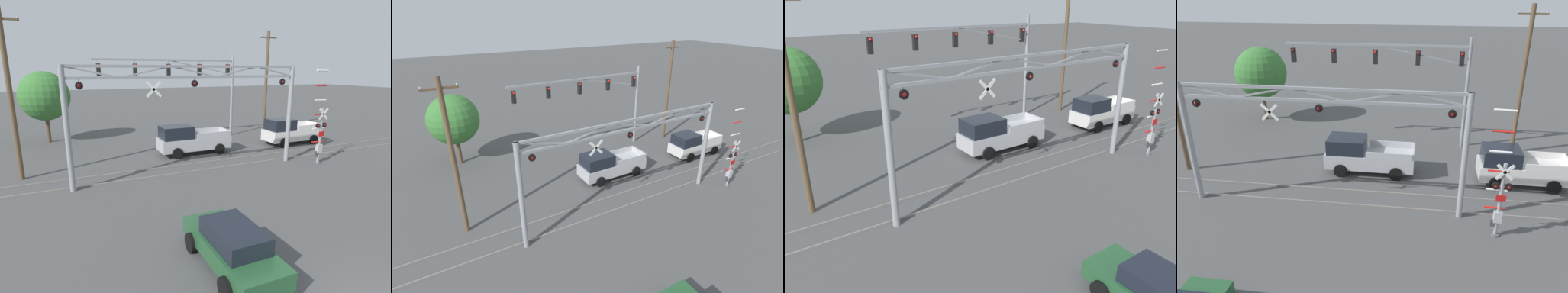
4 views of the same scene
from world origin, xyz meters
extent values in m
cube|color=gray|center=(0.00, 12.82, 0.05)|extent=(80.00, 0.08, 0.10)
cube|color=gray|center=(0.00, 14.25, 0.05)|extent=(80.00, 0.08, 0.10)
cylinder|color=gray|center=(-6.88, 12.53, 3.19)|extent=(0.29, 0.29, 6.38)
cylinder|color=gray|center=(6.88, 12.53, 3.19)|extent=(0.29, 0.29, 6.38)
cube|color=gray|center=(0.00, 12.53, 5.74)|extent=(14.06, 0.14, 0.14)
cube|color=gray|center=(0.00, 12.53, 6.31)|extent=(14.06, 0.14, 0.14)
cube|color=gray|center=(-5.51, 12.53, 6.02)|extent=(2.77, 0.08, 0.65)
cube|color=gray|center=(-2.75, 12.53, 6.02)|extent=(2.77, 0.08, 0.65)
cube|color=gray|center=(0.00, 12.53, 6.02)|extent=(2.77, 0.08, 0.65)
cube|color=gray|center=(2.75, 12.53, 6.02)|extent=(2.77, 0.08, 0.65)
cube|color=gray|center=(5.51, 12.53, 6.02)|extent=(2.77, 0.08, 0.65)
cylinder|color=black|center=(-6.13, 12.53, 5.38)|extent=(0.38, 0.10, 0.38)
sphere|color=#590C0C|center=(-6.13, 12.46, 5.38)|extent=(0.18, 0.18, 0.18)
cylinder|color=gray|center=(-6.13, 12.53, 5.62)|extent=(0.04, 0.04, 0.10)
cylinder|color=black|center=(0.00, 12.53, 5.38)|extent=(0.38, 0.10, 0.38)
sphere|color=#590C0C|center=(0.00, 12.46, 5.38)|extent=(0.18, 0.18, 0.18)
cylinder|color=gray|center=(0.00, 12.53, 5.62)|extent=(0.04, 0.04, 0.10)
cylinder|color=black|center=(6.13, 12.53, 5.38)|extent=(0.38, 0.10, 0.38)
sphere|color=#590C0C|center=(6.13, 12.46, 5.38)|extent=(0.18, 0.18, 0.18)
cylinder|color=gray|center=(6.13, 12.53, 5.62)|extent=(0.04, 0.04, 0.10)
cube|color=white|center=(-2.41, 12.43, 5.12)|extent=(0.88, 0.03, 0.88)
cube|color=white|center=(-2.41, 12.43, 5.12)|extent=(0.88, 0.03, 0.88)
cylinder|color=black|center=(-2.41, 12.41, 5.12)|extent=(0.04, 0.04, 0.02)
cylinder|color=gray|center=(8.43, 11.18, 1.85)|extent=(0.16, 0.16, 3.71)
cylinder|color=#59595B|center=(8.43, 11.18, 0.05)|extent=(0.35, 0.35, 0.10)
cube|color=white|center=(8.43, 11.07, 3.36)|extent=(0.78, 0.03, 0.78)
cube|color=white|center=(8.43, 11.07, 3.36)|extent=(0.78, 0.03, 0.78)
cylinder|color=black|center=(8.43, 11.04, 3.36)|extent=(0.04, 0.04, 0.02)
cylinder|color=black|center=(8.15, 11.18, 2.61)|extent=(0.32, 0.09, 0.32)
sphere|color=#590C0C|center=(8.15, 11.12, 2.61)|extent=(0.16, 0.16, 0.16)
cylinder|color=black|center=(8.71, 11.18, 2.61)|extent=(0.32, 0.09, 0.32)
sphere|color=#590C0C|center=(8.71, 11.12, 2.61)|extent=(0.16, 0.16, 0.16)
cube|color=gray|center=(8.43, 11.18, 2.61)|extent=(0.64, 0.06, 0.06)
cube|color=red|center=(8.43, 11.08, 2.06)|extent=(0.44, 0.02, 0.32)
cube|color=#B2B2B7|center=(8.43, 11.18, 1.05)|extent=(0.36, 0.28, 0.56)
cylinder|color=red|center=(8.24, 11.18, 1.51)|extent=(0.92, 0.09, 0.12)
cylinder|color=white|center=(8.21, 11.18, 2.42)|extent=(0.92, 0.09, 0.12)
cylinder|color=red|center=(8.19, 11.18, 3.34)|extent=(0.92, 0.09, 0.12)
cylinder|color=white|center=(8.16, 11.18, 4.26)|extent=(0.92, 0.09, 0.12)
cylinder|color=red|center=(8.14, 11.18, 5.17)|extent=(0.92, 0.09, 0.12)
cylinder|color=white|center=(8.11, 11.18, 6.09)|extent=(0.92, 0.09, 0.12)
cube|color=#3F3F42|center=(8.26, 11.18, 0.70)|extent=(0.24, 0.12, 0.36)
cylinder|color=gray|center=(7.68, 21.60, 3.76)|extent=(0.24, 0.24, 7.52)
cube|color=gray|center=(1.50, 21.60, 6.92)|extent=(12.37, 0.14, 0.14)
cube|color=gray|center=(4.59, 21.60, 6.32)|extent=(6.20, 0.08, 1.28)
cylinder|color=gray|center=(-4.19, 21.60, 6.77)|extent=(0.04, 0.04, 0.30)
cube|color=black|center=(-4.19, 21.60, 6.14)|extent=(0.30, 0.26, 0.96)
sphere|color=red|center=(-4.19, 21.44, 6.49)|extent=(0.18, 0.18, 0.18)
cylinder|color=gray|center=(-1.35, 21.60, 6.77)|extent=(0.04, 0.04, 0.30)
cube|color=black|center=(-1.35, 21.60, 6.14)|extent=(0.30, 0.26, 0.96)
sphere|color=red|center=(-1.35, 21.44, 6.49)|extent=(0.18, 0.18, 0.18)
cylinder|color=gray|center=(1.50, 21.60, 6.77)|extent=(0.04, 0.04, 0.30)
cube|color=black|center=(1.50, 21.60, 6.14)|extent=(0.30, 0.26, 0.96)
sphere|color=red|center=(1.50, 21.44, 6.49)|extent=(0.18, 0.18, 0.18)
cylinder|color=gray|center=(4.34, 21.60, 6.77)|extent=(0.04, 0.04, 0.30)
cube|color=black|center=(4.34, 21.60, 6.14)|extent=(0.30, 0.26, 0.96)
sphere|color=red|center=(4.34, 21.44, 6.49)|extent=(0.18, 0.18, 0.18)
cylinder|color=gray|center=(7.18, 21.60, 6.77)|extent=(0.04, 0.04, 0.30)
cube|color=black|center=(7.18, 21.60, 6.14)|extent=(0.30, 0.26, 0.96)
sphere|color=red|center=(7.18, 21.44, 6.49)|extent=(0.18, 0.18, 0.18)
cube|color=#B7B7BC|center=(1.79, 16.82, 0.84)|extent=(5.36, 1.87, 0.88)
cube|color=black|center=(0.39, 16.82, 1.74)|extent=(2.25, 1.72, 0.90)
cube|color=#B7B7BC|center=(3.02, 15.93, 1.49)|extent=(2.71, 0.08, 0.41)
cube|color=#B7B7BC|center=(3.02, 17.72, 1.49)|extent=(2.71, 0.08, 0.41)
cube|color=#B7B7BC|center=(4.42, 16.82, 1.49)|extent=(0.10, 1.79, 0.41)
cylinder|color=black|center=(0.13, 15.88, 0.40)|extent=(0.80, 0.24, 0.80)
cylinder|color=black|center=(0.13, 17.77, 0.40)|extent=(0.80, 0.24, 0.80)
cylinder|color=black|center=(3.45, 15.88, 0.40)|extent=(0.80, 0.24, 0.80)
cylinder|color=black|center=(3.45, 17.77, 0.40)|extent=(0.80, 0.24, 0.80)
cube|color=silver|center=(10.65, 16.43, 0.84)|extent=(4.94, 1.87, 0.88)
cube|color=black|center=(9.37, 16.43, 1.74)|extent=(2.07, 1.72, 0.90)
cube|color=silver|center=(11.79, 15.53, 1.49)|extent=(2.47, 0.08, 0.41)
cube|color=silver|center=(11.79, 17.33, 1.49)|extent=(2.47, 0.08, 0.41)
cube|color=silver|center=(13.07, 16.43, 1.49)|extent=(0.10, 1.79, 0.41)
cylinder|color=black|center=(9.12, 15.48, 0.40)|extent=(0.80, 0.24, 0.80)
cylinder|color=black|center=(9.12, 17.38, 0.40)|extent=(0.80, 0.24, 0.80)
cylinder|color=black|center=(12.19, 15.48, 0.40)|extent=(0.80, 0.24, 0.80)
cylinder|color=black|center=(12.19, 17.38, 0.40)|extent=(0.80, 0.24, 0.80)
cylinder|color=brown|center=(-9.52, 15.59, 4.64)|extent=(0.28, 0.28, 9.27)
cube|color=brown|center=(-9.52, 15.59, 8.67)|extent=(1.80, 0.12, 0.12)
cylinder|color=silver|center=(-10.34, 15.59, 8.77)|extent=(0.08, 0.08, 0.12)
cylinder|color=silver|center=(-8.70, 15.59, 8.77)|extent=(0.08, 0.08, 0.12)
cylinder|color=brown|center=(11.02, 20.96, 4.81)|extent=(0.28, 0.28, 9.62)
cube|color=brown|center=(11.02, 20.96, 9.02)|extent=(1.80, 0.12, 0.12)
cylinder|color=silver|center=(10.20, 20.96, 9.12)|extent=(0.08, 0.08, 0.12)
cylinder|color=silver|center=(11.84, 20.96, 9.12)|extent=(0.08, 0.08, 0.12)
cylinder|color=brown|center=(-8.34, 25.23, 1.26)|extent=(0.32, 0.32, 2.53)
sphere|color=#387533|center=(-8.34, 25.23, 3.97)|extent=(4.13, 4.13, 4.13)
camera|label=1|loc=(-6.91, -3.59, 6.13)|focal=28.00mm
camera|label=2|loc=(-10.52, -0.79, 12.16)|focal=28.00mm
camera|label=3|loc=(-11.58, -0.46, 8.75)|focal=35.00mm
camera|label=4|loc=(4.76, -3.95, 10.89)|focal=35.00mm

